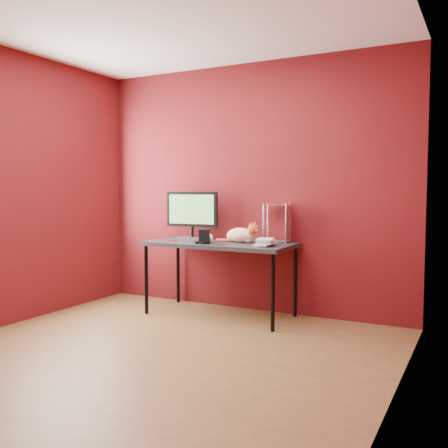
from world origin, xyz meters
The scene contains 11 objects.
room centered at (0.00, 0.00, 1.45)m, with size 3.52×3.52×2.61m.
desk centered at (-0.15, 1.37, 0.70)m, with size 1.50×0.70×0.75m.
monitor centered at (-0.58, 1.54, 1.03)m, with size 0.59×0.22×0.51m.
cat centered at (0.05, 1.44, 0.83)m, with size 0.47×0.24×0.22m.
skull_mug centered at (-0.25, 1.31, 0.79)m, with size 0.09×0.09×0.08m.
speaker centered at (-0.22, 1.17, 0.82)m, with size 0.13×0.12×0.14m.
book_stack centered at (0.33, 1.26, 1.16)m, with size 0.19×0.23×0.82m.
wire_rack centered at (0.36, 1.63, 0.95)m, with size 0.25×0.22×0.39m.
pocket_knife centered at (-0.63, 1.23, 0.76)m, with size 0.08×0.02×0.02m, color maroon.
black_gadget centered at (-0.26, 1.12, 0.76)m, with size 0.05×0.03×0.03m, color black.
washer centered at (-0.31, 1.08, 0.75)m, with size 0.04×0.04×0.00m, color #B9BABF.
Camera 1 is at (2.22, -3.06, 1.28)m, focal length 40.00 mm.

